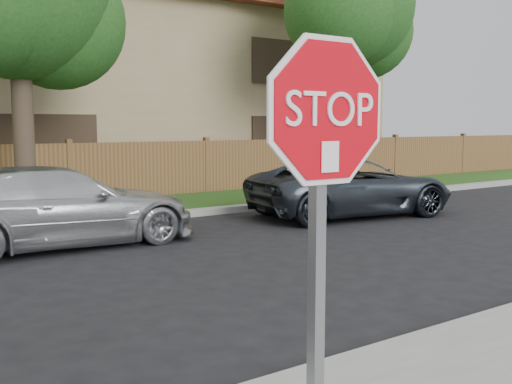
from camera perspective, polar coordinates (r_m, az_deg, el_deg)
tree_right at (r=18.76m, az=9.30°, el=17.13°), size 4.80×3.90×8.20m
stop_sign at (r=2.96m, az=6.47°, el=1.45°), size 1.01×0.13×2.55m
sedan_right at (r=10.69m, az=-18.43°, el=-1.33°), size 4.78×1.98×1.38m
sedan_far_right at (r=13.77m, az=9.13°, el=0.50°), size 5.06×2.90×1.33m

